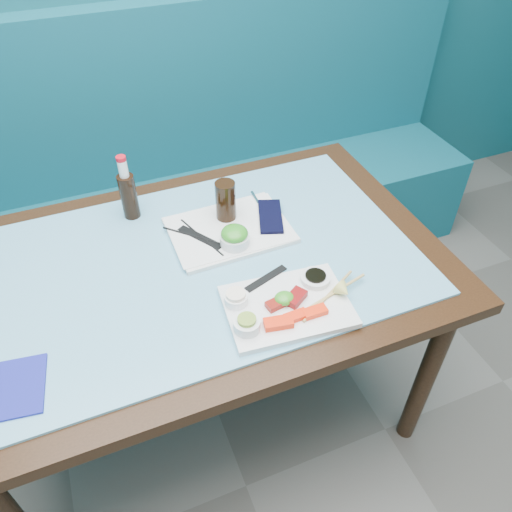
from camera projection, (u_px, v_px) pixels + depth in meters
name	position (u px, v px, depth m)	size (l,w,h in m)	color
booth_bench	(151.00, 206.00, 2.25)	(3.00, 0.56, 1.17)	#0E4C5B
dining_table	(202.00, 283.00, 1.48)	(1.40, 0.90, 0.75)	black
glass_top	(200.00, 262.00, 1.42)	(1.22, 0.76, 0.01)	#60A2C0
sashimi_plate	(287.00, 306.00, 1.28)	(0.32, 0.23, 0.02)	silver
salmon_left	(278.00, 323.00, 1.22)	(0.07, 0.03, 0.02)	#FA290A
salmon_mid	(296.00, 316.00, 1.24)	(0.06, 0.03, 0.01)	#FF290A
salmon_right	(315.00, 312.00, 1.25)	(0.06, 0.03, 0.02)	#FF2B0A
tuna_left	(276.00, 304.00, 1.27)	(0.05, 0.03, 0.02)	maroon
tuna_right	(296.00, 298.00, 1.28)	(0.06, 0.04, 0.02)	maroon
seaweed_garnish	(284.00, 298.00, 1.27)	(0.05, 0.05, 0.03)	#379221
ramekin_wasabi	(247.00, 325.00, 1.21)	(0.07, 0.07, 0.03)	white
wasabi_fill	(247.00, 320.00, 1.20)	(0.05, 0.05, 0.01)	olive
ramekin_ginger	(236.00, 299.00, 1.27)	(0.06, 0.06, 0.03)	white
ginger_fill	(236.00, 294.00, 1.26)	(0.05, 0.05, 0.01)	#F5E1C9
soy_dish	(315.00, 278.00, 1.34)	(0.08, 0.08, 0.02)	silver
soy_fill	(316.00, 275.00, 1.33)	(0.06, 0.06, 0.01)	black
lemon_wedge	(344.00, 291.00, 1.28)	(0.04, 0.04, 0.03)	#D6D365
chopstick_sleeve	(266.00, 278.00, 1.34)	(0.14, 0.02, 0.00)	black
wooden_chopstick_a	(328.00, 295.00, 1.30)	(0.01, 0.01, 0.23)	tan
wooden_chopstick_b	(332.00, 294.00, 1.30)	(0.01, 0.01, 0.24)	tan
serving_tray	(229.00, 230.00, 1.51)	(0.35, 0.26, 0.01)	silver
paper_placemat	(229.00, 228.00, 1.51)	(0.35, 0.25, 0.00)	silver
seaweed_bowl	(235.00, 240.00, 1.44)	(0.09, 0.09, 0.03)	white
seaweed_salad	(234.00, 233.00, 1.43)	(0.08, 0.08, 0.04)	#2C851E
cola_glass	(226.00, 201.00, 1.51)	(0.06, 0.06, 0.13)	black
navy_pouch	(270.00, 217.00, 1.54)	(0.07, 0.16, 0.01)	black
fork	(256.00, 199.00, 1.61)	(0.01, 0.01, 0.08)	silver
black_chopstick_a	(199.00, 238.00, 1.47)	(0.01, 0.01, 0.24)	black
black_chopstick_b	(202.00, 237.00, 1.47)	(0.01, 0.01, 0.21)	black
tray_sleeve	(200.00, 238.00, 1.47)	(0.03, 0.16, 0.00)	black
cola_bottle_body	(129.00, 196.00, 1.53)	(0.05, 0.05, 0.15)	black
cola_bottle_neck	(123.00, 168.00, 1.46)	(0.03, 0.03, 0.05)	white
cola_bottle_cap	(121.00, 158.00, 1.44)	(0.03, 0.03, 0.01)	red
blue_napkin	(8.00, 389.00, 1.11)	(0.16, 0.16, 0.01)	navy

